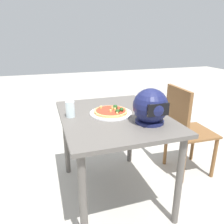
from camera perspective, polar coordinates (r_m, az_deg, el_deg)
The scene contains 7 objects.
ground_plane at distance 2.10m, azimuth 0.28°, elevation -20.45°, with size 14.00×14.00×0.00m, color #B2ADA3.
dining_table at distance 1.75m, azimuth 0.32°, elevation -3.81°, with size 0.81×1.03×0.75m.
pizza_plate at distance 1.73m, azimuth -0.32°, elevation -0.31°, with size 0.34×0.34×0.01m, color white.
pizza at distance 1.73m, azimuth -0.15°, elevation 0.26°, with size 0.27×0.27×0.05m.
motorcycle_helmet at distance 1.55m, azimuth 10.11°, elevation 1.36°, with size 0.25×0.25×0.25m.
drinking_glass at distance 1.69m, azimuth -10.96°, elevation 0.72°, with size 0.07×0.07×0.12m, color silver.
chair_side at distance 2.23m, azimuth 18.52°, elevation -3.71°, with size 0.42×0.42×0.90m.
Camera 1 is at (0.51, 1.53, 1.34)m, focal length 34.65 mm.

